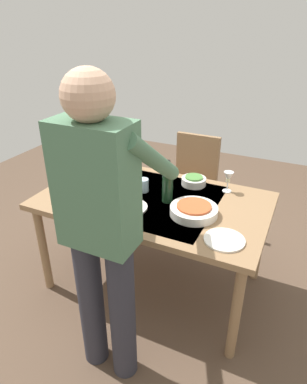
# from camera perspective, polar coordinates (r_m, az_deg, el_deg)

# --- Properties ---
(ground_plane) EXTENTS (6.00, 6.00, 0.00)m
(ground_plane) POSITION_cam_1_polar(r_m,az_deg,el_deg) (2.75, -0.00, -14.76)
(ground_plane) COLOR brown
(dining_table) EXTENTS (1.54, 0.92, 0.74)m
(dining_table) POSITION_cam_1_polar(r_m,az_deg,el_deg) (2.36, -0.00, -2.66)
(dining_table) COLOR #93704C
(dining_table) RESTS_ON ground_plane
(chair_near) EXTENTS (0.40, 0.40, 0.91)m
(chair_near) POSITION_cam_1_polar(r_m,az_deg,el_deg) (3.12, 6.58, 2.20)
(chair_near) COLOR brown
(chair_near) RESTS_ON ground_plane
(person_server) EXTENTS (0.42, 0.61, 1.69)m
(person_server) POSITION_cam_1_polar(r_m,az_deg,el_deg) (1.64, -8.73, -5.64)
(person_server) COLOR #2D2D38
(person_server) RESTS_ON ground_plane
(wine_bottle) EXTENTS (0.07, 0.07, 0.30)m
(wine_bottle) POSITION_cam_1_polar(r_m,az_deg,el_deg) (2.24, 2.38, 0.93)
(wine_bottle) COLOR black
(wine_bottle) RESTS_ON dining_table
(wine_glass_left) EXTENTS (0.07, 0.07, 0.15)m
(wine_glass_left) POSITION_cam_1_polar(r_m,az_deg,el_deg) (2.42, 12.47, 2.30)
(wine_glass_left) COLOR white
(wine_glass_left) RESTS_ON dining_table
(water_cup_near_left) EXTENTS (0.07, 0.07, 0.10)m
(water_cup_near_left) POSITION_cam_1_polar(r_m,az_deg,el_deg) (2.72, -11.76, 3.97)
(water_cup_near_left) COLOR silver
(water_cup_near_left) RESTS_ON dining_table
(water_cup_near_right) EXTENTS (0.08, 0.08, 0.09)m
(water_cup_near_right) POSITION_cam_1_polar(r_m,az_deg,el_deg) (2.40, -1.75, 1.16)
(water_cup_near_right) COLOR silver
(water_cup_near_right) RESTS_ON dining_table
(water_cup_far_left) EXTENTS (0.07, 0.07, 0.09)m
(water_cup_far_left) POSITION_cam_1_polar(r_m,az_deg,el_deg) (2.19, -12.65, -2.36)
(water_cup_far_left) COLOR silver
(water_cup_far_left) RESTS_ON dining_table
(serving_bowl_pasta) EXTENTS (0.30, 0.30, 0.07)m
(serving_bowl_pasta) POSITION_cam_1_polar(r_m,az_deg,el_deg) (2.14, 6.81, -3.03)
(serving_bowl_pasta) COLOR white
(serving_bowl_pasta) RESTS_ON dining_table
(side_bowl_salad) EXTENTS (0.18, 0.18, 0.07)m
(side_bowl_salad) POSITION_cam_1_polar(r_m,az_deg,el_deg) (2.51, 6.79, 1.92)
(side_bowl_salad) COLOR white
(side_bowl_salad) RESTS_ON dining_table
(dinner_plate_near) EXTENTS (0.23, 0.23, 0.01)m
(dinner_plate_near) POSITION_cam_1_polar(r_m,az_deg,el_deg) (2.21, -4.00, -2.56)
(dinner_plate_near) COLOR white
(dinner_plate_near) RESTS_ON dining_table
(dinner_plate_far) EXTENTS (0.23, 0.23, 0.01)m
(dinner_plate_far) POSITION_cam_1_polar(r_m,az_deg,el_deg) (1.94, 11.83, -7.88)
(dinner_plate_far) COLOR white
(dinner_plate_far) RESTS_ON dining_table
(table_knife) EXTENTS (0.04, 0.20, 0.00)m
(table_knife) POSITION_cam_1_polar(r_m,az_deg,el_deg) (2.40, -13.89, -0.82)
(table_knife) COLOR silver
(table_knife) RESTS_ON dining_table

